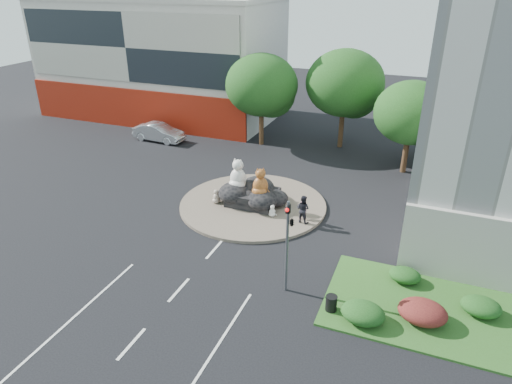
% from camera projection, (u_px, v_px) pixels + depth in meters
% --- Properties ---
extents(ground, '(120.00, 120.00, 0.00)m').
position_uv_depth(ground, '(179.00, 290.00, 23.00)').
color(ground, black).
rests_on(ground, ground).
extents(roundabout_island, '(10.00, 10.00, 0.20)m').
position_uv_depth(roundabout_island, '(253.00, 204.00, 31.34)').
color(roundabout_island, brown).
rests_on(roundabout_island, ground).
extents(rock_plinth, '(3.20, 2.60, 0.90)m').
position_uv_depth(rock_plinth, '(253.00, 197.00, 31.10)').
color(rock_plinth, black).
rests_on(rock_plinth, roundabout_island).
extents(shophouse_block, '(25.20, 12.30, 17.40)m').
position_uv_depth(shophouse_block, '(161.00, 57.00, 49.71)').
color(shophouse_block, beige).
rests_on(shophouse_block, ground).
extents(grass_verge, '(10.00, 6.00, 0.12)m').
position_uv_depth(grass_verge, '(433.00, 311.00, 21.50)').
color(grass_verge, '#284F1A').
rests_on(grass_verge, ground).
extents(tree_left, '(6.46, 6.46, 8.27)m').
position_uv_depth(tree_left, '(263.00, 88.00, 40.53)').
color(tree_left, '#382314').
rests_on(tree_left, ground).
extents(tree_mid, '(6.84, 6.84, 8.76)m').
position_uv_depth(tree_mid, '(346.00, 86.00, 39.75)').
color(tree_mid, '#382314').
rests_on(tree_mid, ground).
extents(tree_right, '(5.70, 5.70, 7.30)m').
position_uv_depth(tree_right, '(412.00, 116.00, 34.80)').
color(tree_right, '#382314').
rests_on(tree_right, ground).
extents(hedge_near_green, '(2.00, 1.60, 0.90)m').
position_uv_depth(hedge_near_green, '(363.00, 313.00, 20.60)').
color(hedge_near_green, '#173C13').
rests_on(hedge_near_green, grass_verge).
extents(hedge_red, '(2.20, 1.76, 0.99)m').
position_uv_depth(hedge_red, '(422.00, 312.00, 20.58)').
color(hedge_red, '#481315').
rests_on(hedge_red, grass_verge).
extents(hedge_mid_green, '(1.80, 1.44, 0.81)m').
position_uv_depth(hedge_mid_green, '(481.00, 307.00, 21.05)').
color(hedge_mid_green, '#173C13').
rests_on(hedge_mid_green, grass_verge).
extents(hedge_back_green, '(1.60, 1.28, 0.72)m').
position_uv_depth(hedge_back_green, '(405.00, 275.00, 23.32)').
color(hedge_back_green, '#173C13').
rests_on(hedge_back_green, grass_verge).
extents(traffic_light, '(0.44, 1.24, 5.00)m').
position_uv_depth(traffic_light, '(289.00, 228.00, 21.41)').
color(traffic_light, '#595B60').
rests_on(traffic_light, ground).
extents(street_lamp, '(2.34, 0.22, 8.06)m').
position_uv_depth(street_lamp, '(469.00, 186.00, 23.48)').
color(street_lamp, '#595B60').
rests_on(street_lamp, ground).
extents(cat_white, '(1.41, 1.24, 2.21)m').
position_uv_depth(cat_white, '(238.00, 174.00, 30.84)').
color(cat_white, silver).
rests_on(cat_white, rock_plinth).
extents(cat_tabby, '(1.54, 1.48, 1.96)m').
position_uv_depth(cat_tabby, '(260.00, 182.00, 29.96)').
color(cat_tabby, orange).
rests_on(cat_tabby, rock_plinth).
extents(kitten_calico, '(0.62, 0.55, 1.01)m').
position_uv_depth(kitten_calico, '(216.00, 196.00, 31.17)').
color(kitten_calico, silver).
rests_on(kitten_calico, roundabout_island).
extents(kitten_white, '(0.65, 0.65, 0.82)m').
position_uv_depth(kitten_white, '(272.00, 210.00, 29.44)').
color(kitten_white, silver).
rests_on(kitten_white, roundabout_island).
extents(pedestrian_pink, '(0.68, 0.68, 1.59)m').
position_uv_depth(pedestrian_pink, '(303.00, 208.00, 28.97)').
color(pedestrian_pink, '#C88199').
rests_on(pedestrian_pink, roundabout_island).
extents(pedestrian_dark, '(1.03, 0.89, 1.84)m').
position_uv_depth(pedestrian_dark, '(303.00, 209.00, 28.53)').
color(pedestrian_dark, black).
rests_on(pedestrian_dark, roundabout_island).
extents(parked_car, '(5.13, 2.03, 1.66)m').
position_uv_depth(parked_car, '(159.00, 132.00, 43.25)').
color(parked_car, '#B7BAC0').
rests_on(parked_car, ground).
extents(litter_bin, '(0.61, 0.61, 0.78)m').
position_uv_depth(litter_bin, '(331.00, 303.00, 21.30)').
color(litter_bin, black).
rests_on(litter_bin, grass_verge).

